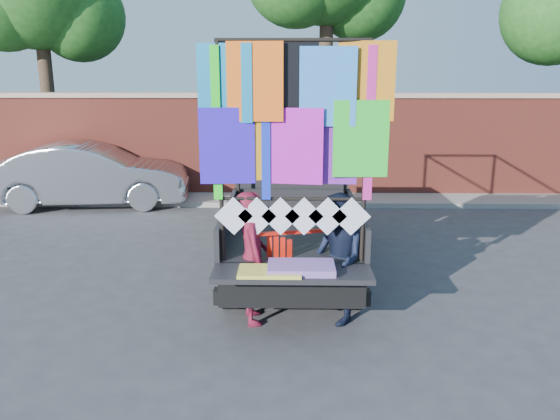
{
  "coord_description": "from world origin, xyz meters",
  "views": [
    {
      "loc": [
        0.06,
        -6.76,
        3.15
      ],
      "look_at": [
        -0.07,
        0.09,
        1.39
      ],
      "focal_mm": 35.0,
      "sensor_mm": 36.0,
      "label": 1
    }
  ],
  "objects_px": {
    "woman": "(252,258)",
    "man": "(336,259)",
    "sedan": "(91,175)",
    "pickup_truck": "(292,206)"
  },
  "relations": [
    {
      "from": "woman",
      "to": "man",
      "type": "height_order",
      "value": "woman"
    },
    {
      "from": "sedan",
      "to": "man",
      "type": "xyz_separation_m",
      "value": [
        5.3,
        -6.1,
        0.09
      ]
    },
    {
      "from": "woman",
      "to": "man",
      "type": "bearing_deg",
      "value": -102.37
    },
    {
      "from": "woman",
      "to": "pickup_truck",
      "type": "bearing_deg",
      "value": -24.3
    },
    {
      "from": "sedan",
      "to": "woman",
      "type": "xyz_separation_m",
      "value": [
        4.24,
        -6.11,
        0.11
      ]
    },
    {
      "from": "pickup_truck",
      "to": "woman",
      "type": "xyz_separation_m",
      "value": [
        -0.5,
        -2.58,
        -0.03
      ]
    },
    {
      "from": "man",
      "to": "sedan",
      "type": "bearing_deg",
      "value": -152.13
    },
    {
      "from": "pickup_truck",
      "to": "woman",
      "type": "height_order",
      "value": "pickup_truck"
    },
    {
      "from": "pickup_truck",
      "to": "sedan",
      "type": "xyz_separation_m",
      "value": [
        -4.74,
        3.53,
        -0.14
      ]
    },
    {
      "from": "pickup_truck",
      "to": "man",
      "type": "distance_m",
      "value": 2.63
    }
  ]
}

